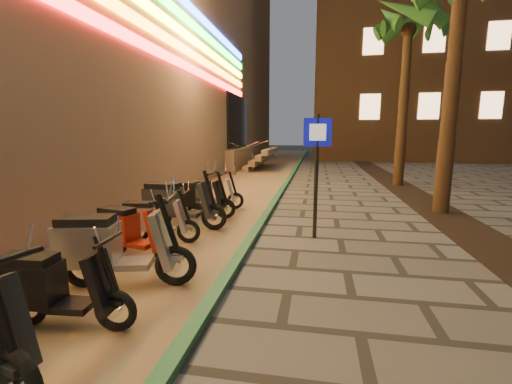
% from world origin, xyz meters
% --- Properties ---
extents(ground, '(120.00, 120.00, 0.00)m').
position_xyz_m(ground, '(0.00, 0.00, 0.00)').
color(ground, '#474442').
rests_on(ground, ground).
extents(parking_strip, '(3.40, 60.00, 0.01)m').
position_xyz_m(parking_strip, '(-2.60, 10.00, 0.01)').
color(parking_strip, '#8C7251').
rests_on(parking_strip, ground).
extents(green_curb, '(0.18, 60.00, 0.10)m').
position_xyz_m(green_curb, '(-0.90, 10.00, 0.05)').
color(green_curb, '#266741').
rests_on(green_curb, ground).
extents(planting_strip, '(1.20, 40.00, 0.02)m').
position_xyz_m(planting_strip, '(3.60, 5.00, 0.01)').
color(planting_strip, black).
rests_on(planting_strip, ground).
extents(apartment_block, '(18.00, 16.06, 25.00)m').
position_xyz_m(apartment_block, '(9.00, 32.00, 12.50)').
color(apartment_block, brown).
rests_on(apartment_block, ground).
extents(palm_d, '(2.97, 3.02, 7.16)m').
position_xyz_m(palm_d, '(3.60, 12.00, 5.94)').
color(palm_d, '#472D19').
rests_on(palm_d, ground).
extents(pedestrian_sign, '(0.54, 0.12, 2.45)m').
position_xyz_m(pedestrian_sign, '(0.33, 4.17, 1.58)').
color(pedestrian_sign, black).
rests_on(pedestrian_sign, ground).
extents(scooter_5, '(1.51, 0.53, 1.06)m').
position_xyz_m(scooter_5, '(-2.42, 0.39, 0.46)').
color(scooter_5, black).
rests_on(scooter_5, ground).
extents(scooter_6, '(1.84, 0.86, 1.30)m').
position_xyz_m(scooter_6, '(-2.39, 1.41, 0.56)').
color(scooter_6, black).
rests_on(scooter_6, ground).
extents(scooter_7, '(1.57, 0.76, 1.11)m').
position_xyz_m(scooter_7, '(-2.73, 2.47, 0.48)').
color(scooter_7, black).
rests_on(scooter_7, ground).
extents(scooter_8, '(1.48, 0.60, 1.04)m').
position_xyz_m(scooter_8, '(-2.74, 3.31, 0.45)').
color(scooter_8, black).
rests_on(scooter_8, ground).
extents(scooter_9, '(1.84, 0.65, 1.31)m').
position_xyz_m(scooter_9, '(-2.72, 4.36, 0.57)').
color(scooter_9, black).
rests_on(scooter_9, ground).
extents(scooter_10, '(1.66, 0.58, 1.17)m').
position_xyz_m(scooter_10, '(-2.65, 5.35, 0.51)').
color(scooter_10, black).
rests_on(scooter_10, ground).
extents(scooter_11, '(1.49, 0.78, 1.06)m').
position_xyz_m(scooter_11, '(-2.56, 6.30, 0.46)').
color(scooter_11, black).
rests_on(scooter_11, ground).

